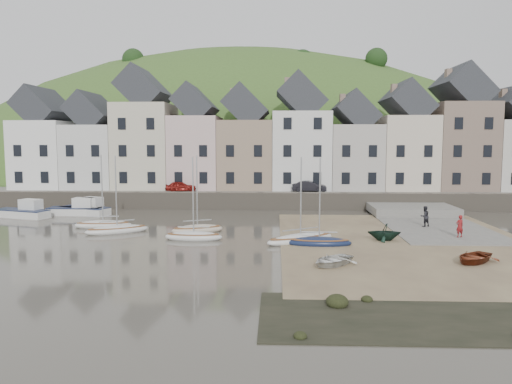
{
  "coord_description": "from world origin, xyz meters",
  "views": [
    {
      "loc": [
        1.67,
        -35.27,
        7.34
      ],
      "look_at": [
        0.0,
        6.0,
        3.0
      ],
      "focal_mm": 35.04,
      "sensor_mm": 36.0,
      "label": 1
    }
  ],
  "objects_px": {
    "rowboat_white": "(332,260)",
    "car_left": "(181,186)",
    "rowboat_green": "(384,232)",
    "sailboat_0": "(117,229)",
    "person_red": "(460,226)",
    "person_dark": "(425,216)",
    "car_right": "(310,186)",
    "rowboat_red": "(473,257)"
  },
  "relations": [
    {
      "from": "person_red",
      "to": "person_dark",
      "type": "height_order",
      "value": "person_dark"
    },
    {
      "from": "rowboat_green",
      "to": "car_left",
      "type": "bearing_deg",
      "value": -132.89
    },
    {
      "from": "person_dark",
      "to": "sailboat_0",
      "type": "bearing_deg",
      "value": -17.13
    },
    {
      "from": "rowboat_white",
      "to": "person_red",
      "type": "bearing_deg",
      "value": 83.77
    },
    {
      "from": "person_dark",
      "to": "rowboat_red",
      "type": "bearing_deg",
      "value": 62.54
    },
    {
      "from": "rowboat_red",
      "to": "car_right",
      "type": "distance_m",
      "value": 26.49
    },
    {
      "from": "rowboat_white",
      "to": "rowboat_red",
      "type": "relative_size",
      "value": 0.97
    },
    {
      "from": "rowboat_white",
      "to": "rowboat_green",
      "type": "bearing_deg",
      "value": 102.63
    },
    {
      "from": "person_red",
      "to": "rowboat_red",
      "type": "bearing_deg",
      "value": 57.19
    },
    {
      "from": "rowboat_white",
      "to": "car_right",
      "type": "height_order",
      "value": "car_right"
    },
    {
      "from": "rowboat_white",
      "to": "car_left",
      "type": "distance_m",
      "value": 29.69
    },
    {
      "from": "person_red",
      "to": "car_right",
      "type": "relative_size",
      "value": 0.44
    },
    {
      "from": "person_red",
      "to": "person_dark",
      "type": "distance_m",
      "value": 4.72
    },
    {
      "from": "rowboat_green",
      "to": "car_left",
      "type": "relative_size",
      "value": 0.69
    },
    {
      "from": "rowboat_white",
      "to": "person_dark",
      "type": "height_order",
      "value": "person_dark"
    },
    {
      "from": "rowboat_white",
      "to": "person_dark",
      "type": "distance_m",
      "value": 15.97
    },
    {
      "from": "car_right",
      "to": "sailboat_0",
      "type": "bearing_deg",
      "value": 142.83
    },
    {
      "from": "car_left",
      "to": "rowboat_white",
      "type": "bearing_deg",
      "value": -167.22
    },
    {
      "from": "rowboat_white",
      "to": "rowboat_red",
      "type": "height_order",
      "value": "rowboat_red"
    },
    {
      "from": "rowboat_white",
      "to": "rowboat_red",
      "type": "bearing_deg",
      "value": 51.19
    },
    {
      "from": "sailboat_0",
      "to": "person_red",
      "type": "relative_size",
      "value": 3.81
    },
    {
      "from": "person_dark",
      "to": "car_left",
      "type": "distance_m",
      "value": 26.5
    },
    {
      "from": "rowboat_green",
      "to": "person_dark",
      "type": "height_order",
      "value": "person_dark"
    },
    {
      "from": "rowboat_white",
      "to": "rowboat_red",
      "type": "distance_m",
      "value": 8.55
    },
    {
      "from": "person_red",
      "to": "car_right",
      "type": "distance_m",
      "value": 20.3
    },
    {
      "from": "sailboat_0",
      "to": "car_right",
      "type": "xyz_separation_m",
      "value": [
        16.24,
        16.3,
        1.96
      ]
    },
    {
      "from": "sailboat_0",
      "to": "car_right",
      "type": "relative_size",
      "value": 1.69
    },
    {
      "from": "sailboat_0",
      "to": "person_red",
      "type": "distance_m",
      "value": 26.25
    },
    {
      "from": "rowboat_green",
      "to": "person_dark",
      "type": "bearing_deg",
      "value": 143.75
    },
    {
      "from": "rowboat_white",
      "to": "rowboat_green",
      "type": "height_order",
      "value": "rowboat_green"
    },
    {
      "from": "person_red",
      "to": "rowboat_white",
      "type": "bearing_deg",
      "value": 20.69
    },
    {
      "from": "rowboat_red",
      "to": "car_right",
      "type": "xyz_separation_m",
      "value": [
        -8.09,
        25.15,
        1.83
      ]
    },
    {
      "from": "rowboat_green",
      "to": "car_right",
      "type": "bearing_deg",
      "value": -164.88
    },
    {
      "from": "rowboat_white",
      "to": "rowboat_green",
      "type": "distance_m",
      "value": 8.74
    },
    {
      "from": "rowboat_white",
      "to": "car_left",
      "type": "xyz_separation_m",
      "value": [
        -13.89,
        26.18,
        1.81
      ]
    },
    {
      "from": "rowboat_red",
      "to": "rowboat_green",
      "type": "bearing_deg",
      "value": 167.54
    },
    {
      "from": "rowboat_green",
      "to": "rowboat_red",
      "type": "xyz_separation_m",
      "value": [
        3.9,
        -6.41,
        -0.3
      ]
    },
    {
      "from": "rowboat_white",
      "to": "car_right",
      "type": "relative_size",
      "value": 0.81
    },
    {
      "from": "person_red",
      "to": "rowboat_green",
      "type": "bearing_deg",
      "value": -8.01
    },
    {
      "from": "person_red",
      "to": "car_left",
      "type": "height_order",
      "value": "car_left"
    },
    {
      "from": "sailboat_0",
      "to": "rowboat_white",
      "type": "bearing_deg",
      "value": -31.96
    },
    {
      "from": "rowboat_green",
      "to": "car_right",
      "type": "relative_size",
      "value": 0.63
    }
  ]
}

